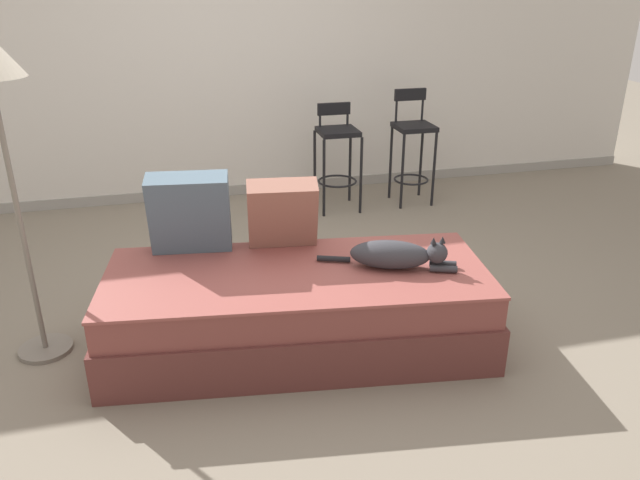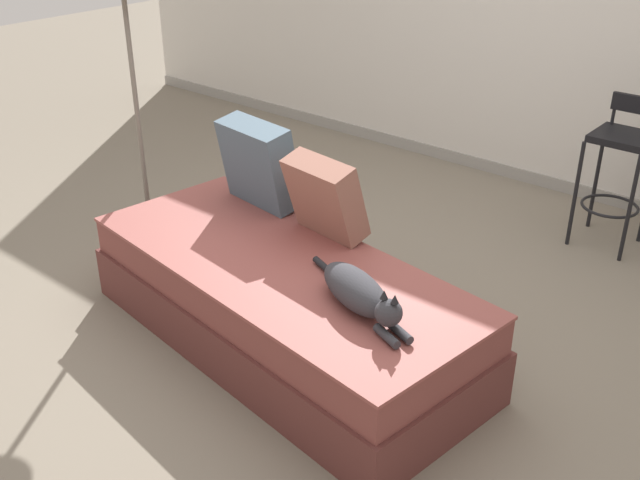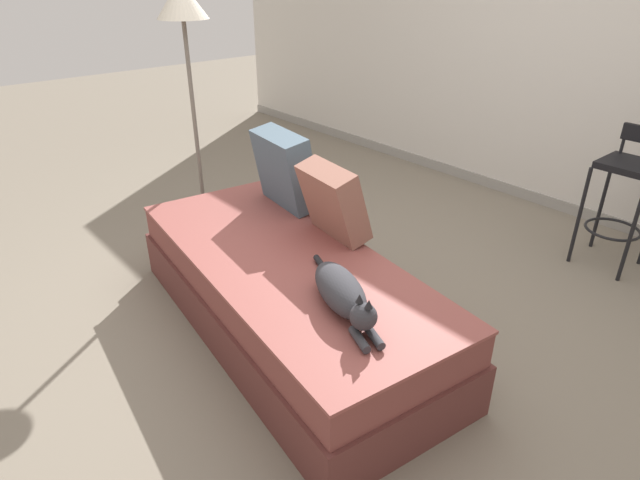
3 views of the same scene
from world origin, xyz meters
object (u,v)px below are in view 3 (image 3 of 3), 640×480
throw_pillow_middle (333,202)px  floor_lamp (184,26)px  throw_pillow_corner (285,169)px  cat (343,293)px  couch (287,294)px  bar_stool_near_window (625,187)px

throw_pillow_middle → floor_lamp: (-1.33, -0.05, 0.76)m
throw_pillow_corner → cat: (1.03, -0.48, -0.15)m
couch → floor_lamp: bearing=168.4°
floor_lamp → cat: bearing=-11.0°
throw_pillow_corner → bar_stool_near_window: throw_pillow_corner is taller
cat → throw_pillow_middle: bearing=141.5°
bar_stool_near_window → floor_lamp: 2.90m
throw_pillow_corner → throw_pillow_middle: 0.51m
couch → bar_stool_near_window: bearing=68.9°
cat → throw_pillow_corner: bearing=154.9°
throw_pillow_corner → floor_lamp: bearing=-171.8°
cat → floor_lamp: 2.09m
cat → couch: bearing=170.5°
throw_pillow_corner → bar_stool_near_window: bearing=51.7°
couch → throw_pillow_corner: 0.79m
throw_pillow_middle → cat: 0.68m
cat → floor_lamp: floor_lamp is taller
bar_stool_near_window → couch: bearing=-111.1°
throw_pillow_corner → throw_pillow_middle: bearing=-7.4°
throw_pillow_corner → floor_lamp: floor_lamp is taller
cat → bar_stool_near_window: bar_stool_near_window is taller
couch → throw_pillow_middle: (-0.01, 0.33, 0.43)m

